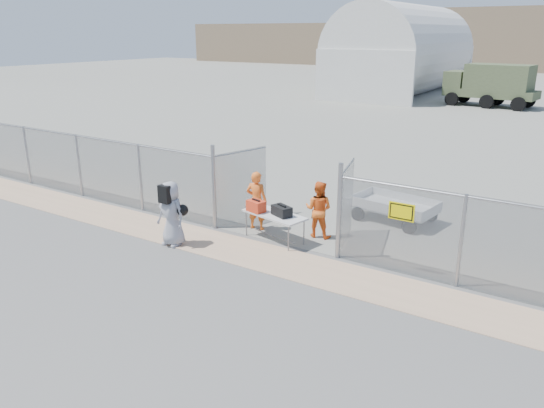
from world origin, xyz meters
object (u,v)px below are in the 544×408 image
Objects in this scene: security_worker_left at (257,201)px; security_worker_right at (319,209)px; folding_table at (274,227)px; visitor at (171,214)px; utility_trailer at (394,209)px.

security_worker_right is (1.80, 0.44, -0.06)m from security_worker_left.
folding_table is 2.83m from visitor.
security_worker_right reaches higher than utility_trailer.
security_worker_right is 0.51× the size of utility_trailer.
utility_trailer is (2.24, 3.32, -0.01)m from folding_table.
security_worker_right is at bearing 57.57° from folding_table.
folding_table is 4.00m from utility_trailer.
visitor is (-1.25, -2.23, 0.02)m from security_worker_left.
security_worker_left reaches higher than utility_trailer.
utility_trailer is at bearing 68.05° from folding_table.
security_worker_left is 2.55m from visitor.
security_worker_right is at bearing -110.79° from utility_trailer.
folding_table is 1.34m from security_worker_right.
security_worker_left is at bearing 5.67° from security_worker_right.
visitor is (-3.05, -2.67, 0.08)m from security_worker_right.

